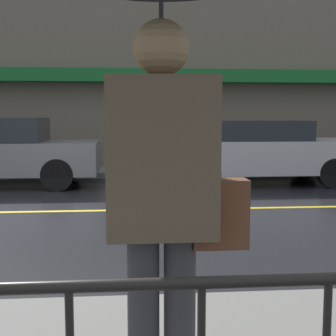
# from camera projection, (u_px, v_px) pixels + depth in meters

# --- Properties ---
(ground_plane) EXTENTS (80.00, 80.00, 0.00)m
(ground_plane) POSITION_uv_depth(u_px,v_px,m) (49.00, 212.00, 7.39)
(ground_plane) COLOR black
(sidewalk_far) EXTENTS (28.00, 1.82, 0.13)m
(sidewalk_far) POSITION_uv_depth(u_px,v_px,m) (80.00, 172.00, 12.19)
(sidewalk_far) COLOR slate
(sidewalk_far) RESTS_ON ground_plane
(lane_marking) EXTENTS (25.20, 0.12, 0.01)m
(lane_marking) POSITION_uv_depth(u_px,v_px,m) (49.00, 211.00, 7.39)
(lane_marking) COLOR gold
(lane_marking) RESTS_ON ground_plane
(building_storefront) EXTENTS (28.00, 0.85, 5.81)m
(building_storefront) POSITION_uv_depth(u_px,v_px,m) (82.00, 66.00, 12.91)
(building_storefront) COLOR #706656
(building_storefront) RESTS_ON ground_plane
(pedestrian) EXTENTS (0.96, 0.96, 2.16)m
(pedestrian) POSITION_uv_depth(u_px,v_px,m) (163.00, 52.00, 1.94)
(pedestrian) COLOR #333338
(pedestrian) RESTS_ON sidewalk_near
(car_grey) EXTENTS (4.11, 1.72, 1.47)m
(car_grey) POSITION_uv_depth(u_px,v_px,m) (0.00, 151.00, 10.01)
(car_grey) COLOR slate
(car_grey) RESTS_ON ground_plane
(car_silver) EXTENTS (4.36, 1.85, 1.41)m
(car_silver) POSITION_uv_depth(u_px,v_px,m) (258.00, 151.00, 10.48)
(car_silver) COLOR #B2B5BA
(car_silver) RESTS_ON ground_plane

